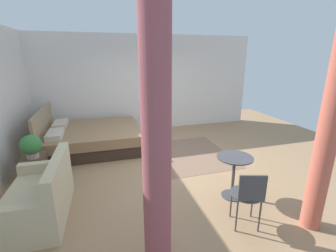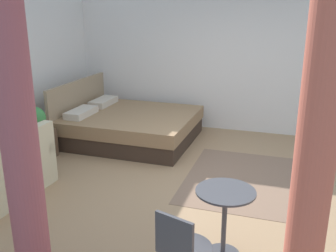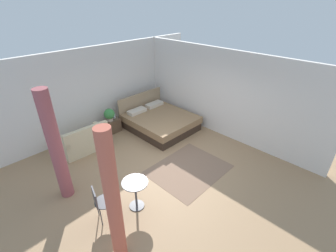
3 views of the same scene
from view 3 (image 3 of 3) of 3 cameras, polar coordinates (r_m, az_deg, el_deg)
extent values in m
cube|color=#9E7A56|center=(6.87, -0.26, -9.78)|extent=(8.39, 9.72, 0.02)
cube|color=silver|center=(8.58, -16.64, 8.30)|extent=(8.39, 0.12, 2.88)
cube|color=silver|center=(8.04, 13.45, 7.36)|extent=(0.12, 6.72, 2.88)
cube|color=#7F604C|center=(6.80, 4.95, -10.28)|extent=(2.07, 1.68, 0.01)
cube|color=#38281E|center=(8.64, -1.68, 0.21)|extent=(1.95, 2.20, 0.28)
cube|color=#93704C|center=(8.52, -1.70, 1.73)|extent=(1.99, 2.24, 0.23)
cube|color=#997F60|center=(9.23, -6.56, 4.70)|extent=(2.00, 0.07, 1.07)
cube|color=beige|center=(8.76, -7.44, 3.56)|extent=(0.70, 0.32, 0.12)
cube|color=beige|center=(9.25, -3.30, 5.18)|extent=(0.70, 0.32, 0.12)
cube|color=beige|center=(7.92, -19.45, -3.87)|extent=(1.41, 0.84, 0.43)
cube|color=beige|center=(7.44, -18.89, -1.99)|extent=(1.38, 0.19, 0.46)
cube|color=beige|center=(7.99, -15.85, -0.48)|extent=(0.17, 0.80, 0.17)
cube|color=beige|center=(7.61, -23.95, -3.61)|extent=(0.17, 0.80, 0.17)
cube|color=brown|center=(8.66, -13.12, 0.18)|extent=(0.47, 0.41, 0.47)
cylinder|color=tan|center=(8.46, -13.75, 1.56)|extent=(0.21, 0.21, 0.10)
sphere|color=#387F3D|center=(8.37, -13.91, 2.82)|extent=(0.37, 0.37, 0.37)
cylinder|color=silver|center=(8.60, -12.81, 2.36)|extent=(0.10, 0.10, 0.16)
cylinder|color=#3F3F44|center=(5.85, -7.47, -18.36)|extent=(0.35, 0.35, 0.02)
cylinder|color=#3F3F44|center=(5.61, -7.69, -15.98)|extent=(0.05, 0.05, 0.70)
cylinder|color=#3F3F44|center=(5.36, -7.95, -13.24)|extent=(0.58, 0.58, 0.02)
cylinder|color=#3F3F44|center=(5.50, -12.47, -19.46)|extent=(0.02, 0.02, 0.47)
cylinder|color=#3F3F44|center=(5.70, -13.41, -17.35)|extent=(0.02, 0.02, 0.47)
cylinder|color=#3F3F44|center=(5.47, -15.71, -20.34)|extent=(0.02, 0.02, 0.47)
cylinder|color=#3F3F44|center=(5.67, -16.50, -18.18)|extent=(0.02, 0.02, 0.47)
cylinder|color=#3F3F44|center=(5.41, -14.85, -17.06)|extent=(0.55, 0.55, 0.02)
cube|color=#3F3F44|center=(5.26, -17.14, -16.09)|extent=(0.13, 0.34, 0.37)
cylinder|color=#C15B47|center=(4.14, -13.05, -17.01)|extent=(0.25, 0.25, 2.72)
cylinder|color=#994C51|center=(5.78, -25.32, -4.66)|extent=(0.30, 0.30, 2.72)
camera|label=1|loc=(5.70, -48.91, -2.07)|focal=25.27mm
camera|label=2|loc=(3.50, -53.04, -17.34)|focal=40.58mm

